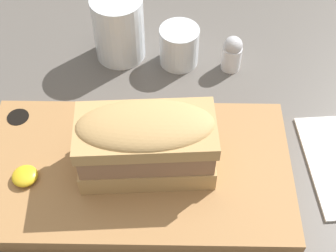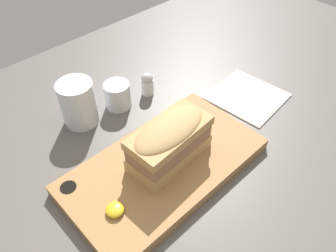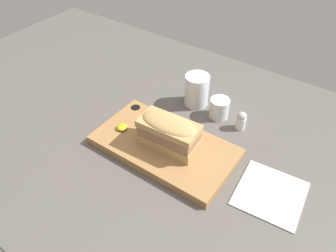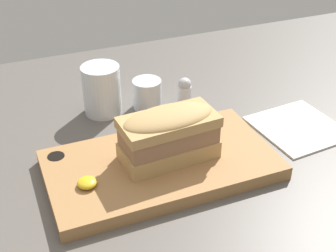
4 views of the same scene
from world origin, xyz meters
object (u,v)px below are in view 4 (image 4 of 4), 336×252
Objects in this scene: water_glass at (102,93)px; napkin at (298,127)px; wine_glass at (147,95)px; salt_shaker at (185,91)px; sandwich at (169,133)px; serving_board at (161,165)px.

water_glass is 40.89cm from napkin.
water_glass is at bearing 170.16° from wine_glass.
napkin is 2.93× the size of salt_shaker.
salt_shaker is at bearing 133.19° from napkin.
wine_glass is at bearing 79.68° from sandwich.
serving_board is 2.34× the size of sandwich.
napkin is at bearing 4.46° from serving_board.
wine_glass is (4.00, 21.96, -4.58)cm from sandwich.
water_glass reaches higher than serving_board.
water_glass is 1.75× the size of salt_shaker.
water_glass is at bearing 99.25° from serving_board.
sandwich is at bearing -100.32° from wine_glass.
salt_shaker is at bearing 59.46° from sandwich.
water_glass reaches higher than salt_shaker.
sandwich is at bearing -77.10° from water_glass.
salt_shaker reaches higher than napkin.
napkin is (25.29, -19.57, -2.79)cm from wine_glass.
napkin is (34.69, -21.20, -4.38)cm from water_glass.
wine_glass is 1.06× the size of salt_shaker.
wine_glass is at bearing -9.84° from water_glass.
wine_glass reaches higher than salt_shaker.
sandwich is at bearing 0.55° from serving_board.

